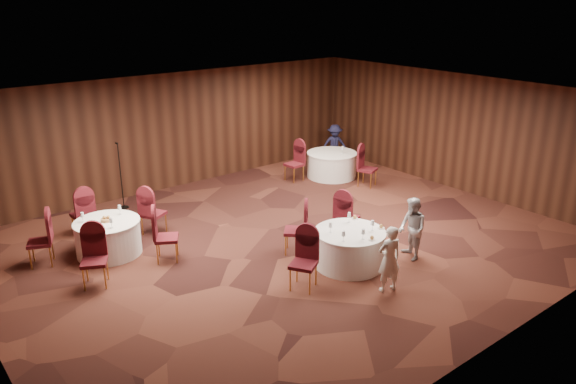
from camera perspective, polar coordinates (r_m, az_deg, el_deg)
ground at (r=12.49m, az=-0.14°, el=-5.19°), size 12.00×12.00×0.00m
room_shell at (r=11.79m, az=-0.15°, el=3.49°), size 12.00×12.00×12.00m
table_main at (r=11.45m, az=6.26°, el=-5.67°), size 1.44×1.44×0.74m
table_left at (r=12.45m, az=-17.79°, el=-4.40°), size 1.36×1.36×0.74m
table_right at (r=16.83m, az=4.46°, el=2.81°), size 1.49×1.49×0.74m
chairs_main at (r=11.63m, az=2.89°, el=-4.48°), size 2.90×2.01×1.00m
chairs_left at (r=12.36m, az=-17.80°, el=-3.93°), size 3.17×3.07×1.00m
chairs_right at (r=16.20m, az=4.32°, el=2.59°), size 1.94×2.29×1.00m
tabletop_main at (r=11.29m, az=7.26°, el=-3.48°), size 1.15×1.10×0.22m
tabletop_left at (r=12.28m, az=-18.04°, el=-2.50°), size 0.85×0.73×0.22m
tabletop_right at (r=16.65m, az=5.58°, el=4.46°), size 0.08×0.08×0.22m
mic_stand at (r=14.90m, az=-16.50°, el=0.31°), size 0.24×0.24×1.73m
woman_a at (r=10.50m, az=10.25°, el=-6.71°), size 0.54×0.42×1.29m
woman_b at (r=11.82m, az=12.49°, el=-3.68°), size 0.71×0.78×1.32m
man_c at (r=17.97m, az=4.75°, el=4.81°), size 0.97×0.87×1.30m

